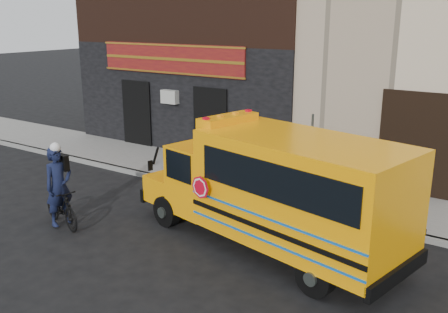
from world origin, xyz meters
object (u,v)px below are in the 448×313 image
at_px(bicycle, 61,207).
at_px(cyclist, 59,188).
at_px(school_bus, 278,188).
at_px(sign_pole, 311,161).

bearing_deg(bicycle, cyclist, 95.32).
distance_m(school_bus, bicycle, 5.59).
bearing_deg(school_bus, cyclist, -160.93).
relative_size(school_bus, bicycle, 4.14).
bearing_deg(sign_pole, cyclist, -140.83).
bearing_deg(cyclist, sign_pole, -43.49).
bearing_deg(school_bus, sign_pole, 95.59).
distance_m(sign_pole, bicycle, 6.51).
bearing_deg(bicycle, sign_pole, -36.02).
height_order(sign_pole, bicycle, sign_pole).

